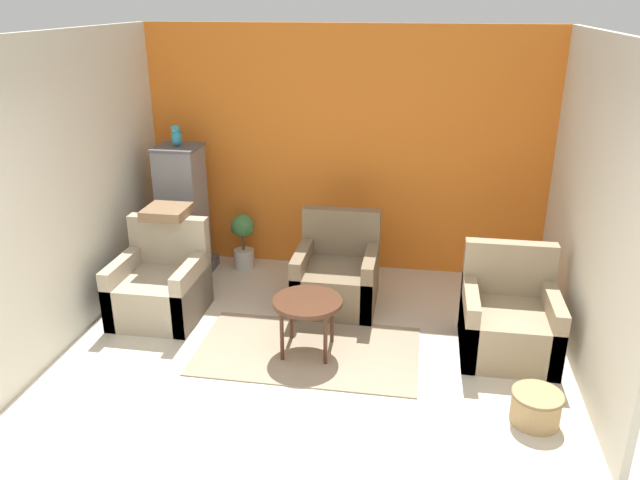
% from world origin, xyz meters
% --- Properties ---
extents(ground_plane, '(20.00, 20.00, 0.00)m').
position_xyz_m(ground_plane, '(0.00, 0.00, 0.00)').
color(ground_plane, beige).
rests_on(ground_plane, ground).
extents(wall_back_accent, '(4.67, 0.06, 2.78)m').
position_xyz_m(wall_back_accent, '(0.00, 3.42, 1.39)').
color(wall_back_accent, orange).
rests_on(wall_back_accent, ground_plane).
extents(wall_left, '(0.06, 3.39, 2.78)m').
position_xyz_m(wall_left, '(-2.30, 1.69, 1.39)').
color(wall_left, beige).
rests_on(wall_left, ground_plane).
extents(wall_right, '(0.06, 3.39, 2.78)m').
position_xyz_m(wall_right, '(2.30, 1.69, 1.39)').
color(wall_right, beige).
rests_on(wall_right, ground_plane).
extents(area_rug, '(2.02, 1.16, 0.01)m').
position_xyz_m(area_rug, '(-0.06, 1.36, 0.01)').
color(area_rug, gray).
rests_on(area_rug, ground_plane).
extents(coffee_table, '(0.63, 0.63, 0.53)m').
position_xyz_m(coffee_table, '(-0.06, 1.36, 0.47)').
color(coffee_table, '#472819').
rests_on(coffee_table, ground_plane).
extents(armchair_left, '(0.83, 0.85, 0.95)m').
position_xyz_m(armchair_left, '(-1.65, 1.82, 0.30)').
color(armchair_left, tan).
rests_on(armchair_left, ground_plane).
extents(armchair_right, '(0.83, 0.85, 0.95)m').
position_xyz_m(armchair_right, '(1.73, 1.67, 0.30)').
color(armchair_right, '#9E896B').
rests_on(armchair_right, ground_plane).
extents(armchair_middle, '(0.83, 0.85, 0.95)m').
position_xyz_m(armchair_middle, '(0.07, 2.36, 0.30)').
color(armchair_middle, '#7A664C').
rests_on(armchair_middle, ground_plane).
extents(birdcage, '(0.59, 0.59, 1.51)m').
position_xyz_m(birdcage, '(-1.79, 2.87, 0.72)').
color(birdcage, '#555559').
rests_on(birdcage, ground_plane).
extents(parrot, '(0.11, 0.20, 0.24)m').
position_xyz_m(parrot, '(-1.79, 2.87, 1.62)').
color(parrot, teal).
rests_on(parrot, birdcage).
extents(potted_plant, '(0.29, 0.27, 0.67)m').
position_xyz_m(potted_plant, '(-1.16, 3.10, 0.39)').
color(potted_plant, beige).
rests_on(potted_plant, ground_plane).
extents(wicker_basket, '(0.39, 0.39, 0.26)m').
position_xyz_m(wicker_basket, '(1.84, 0.65, 0.14)').
color(wicker_basket, tan).
rests_on(wicker_basket, ground_plane).
extents(throw_pillow, '(0.43, 0.43, 0.10)m').
position_xyz_m(throw_pillow, '(-1.65, 2.13, 1.00)').
color(throw_pillow, '#846647').
rests_on(throw_pillow, armchair_left).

